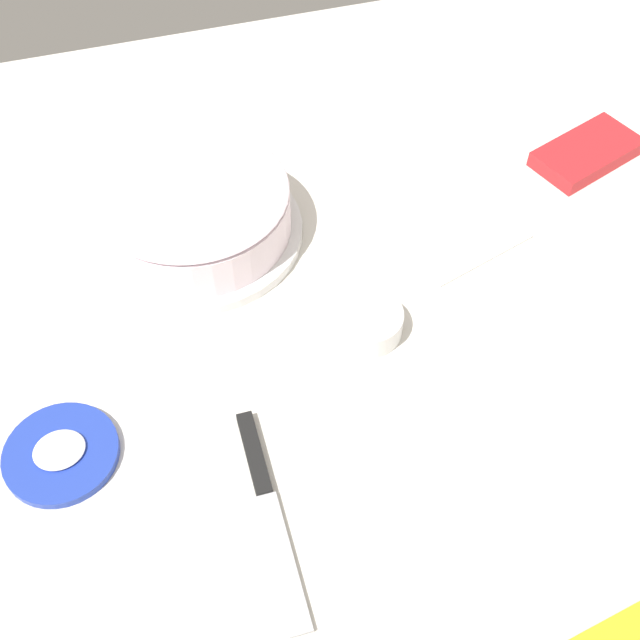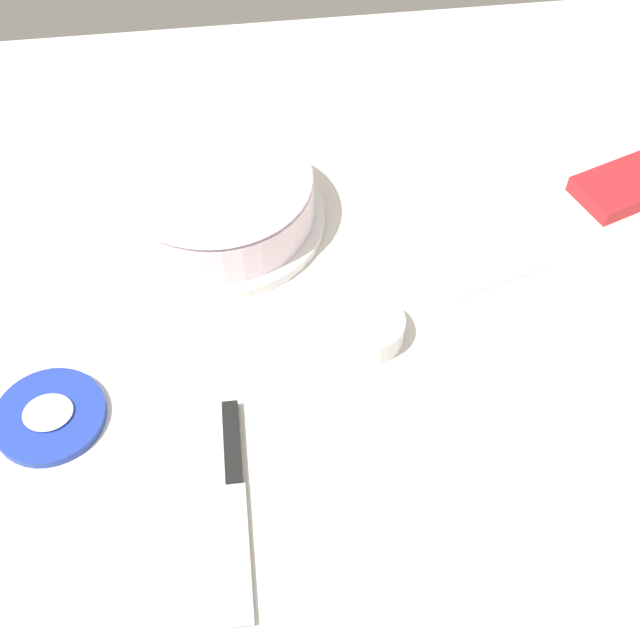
{
  "view_description": "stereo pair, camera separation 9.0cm",
  "coord_description": "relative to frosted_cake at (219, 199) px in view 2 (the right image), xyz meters",
  "views": [
    {
      "loc": [
        0.22,
        0.42,
        0.74
      ],
      "look_at": [
        0.05,
        -0.11,
        0.04
      ],
      "focal_mm": 45.37,
      "sensor_mm": 36.0,
      "label": 1
    },
    {
      "loc": [
        0.13,
        0.44,
        0.74
      ],
      "look_at": [
        0.05,
        -0.11,
        0.04
      ],
      "focal_mm": 45.37,
      "sensor_mm": 36.0,
      "label": 2
    }
  ],
  "objects": [
    {
      "name": "ground_plane",
      "position": [
        -0.16,
        0.31,
        -0.04
      ],
      "size": [
        1.54,
        1.54,
        0.0
      ],
      "primitive_type": "plane",
      "color": "silver"
    },
    {
      "name": "frosted_cake",
      "position": [
        0.0,
        0.0,
        0.0
      ],
      "size": [
        0.27,
        0.27,
        0.09
      ],
      "color": "white",
      "rests_on": "ground_plane"
    },
    {
      "name": "frosting_tub_lid",
      "position": [
        0.2,
        0.27,
        -0.04
      ],
      "size": [
        0.12,
        0.12,
        0.02
      ],
      "color": "#233DAD",
      "rests_on": "ground_plane"
    },
    {
      "name": "spreading_knife",
      "position": [
        0.01,
        0.38,
        -0.04
      ],
      "size": [
        0.02,
        0.24,
        0.01
      ],
      "color": "silver",
      "rests_on": "ground_plane"
    },
    {
      "name": "sprinkle_bowl_pink",
      "position": [
        -0.16,
        0.21,
        -0.02
      ],
      "size": [
        0.08,
        0.08,
        0.03
      ],
      "color": "white",
      "rests_on": "ground_plane"
    },
    {
      "name": "candy_box_lower",
      "position": [
        -0.54,
        0.01,
        -0.03
      ],
      "size": [
        0.17,
        0.12,
        0.02
      ],
      "primitive_type": "cube",
      "rotation": [
        0.0,
        0.0,
        0.34
      ],
      "color": "red",
      "rests_on": "ground_plane"
    },
    {
      "name": "paper_napkin",
      "position": [
        -0.31,
        0.08,
        -0.04
      ],
      "size": [
        0.19,
        0.19,
        0.01
      ],
      "primitive_type": "cube",
      "rotation": [
        0.0,
        0.0,
        0.3
      ],
      "color": "white",
      "rests_on": "ground_plane"
    }
  ]
}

